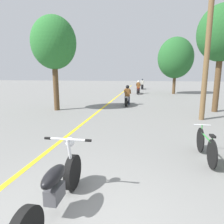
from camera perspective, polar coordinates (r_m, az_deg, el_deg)
lane_stripe_center at (r=15.00m, az=-0.97°, el=2.52°), size 0.14×48.00×0.01m
utility_pole at (r=10.46m, az=25.73°, el=17.36°), size 1.10×0.24×6.92m
roadside_tree_right_near at (r=13.14m, az=28.92°, el=18.96°), size 2.65×2.39×5.90m
roadside_tree_right_far at (r=23.17m, az=17.70°, el=14.49°), size 3.76×3.38×6.02m
roadside_tree_left at (r=12.59m, az=-16.33°, el=18.31°), size 2.62×2.36×5.45m
motorcycle_foreground at (r=3.42m, az=-15.83°, el=-20.22°), size 0.86×2.21×1.07m
motorcycle_rider_lead at (r=14.13m, az=4.39°, el=4.16°), size 0.50×2.13×1.41m
motorcycle_rider_mid at (r=22.29m, az=7.51°, el=6.57°), size 0.50×2.11×1.46m
motorcycle_rider_far at (r=29.37m, az=8.62°, el=7.59°), size 0.50×2.17×1.49m
bicycle_parked at (r=5.72m, az=25.21°, el=-8.64°), size 0.44×1.72×0.81m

